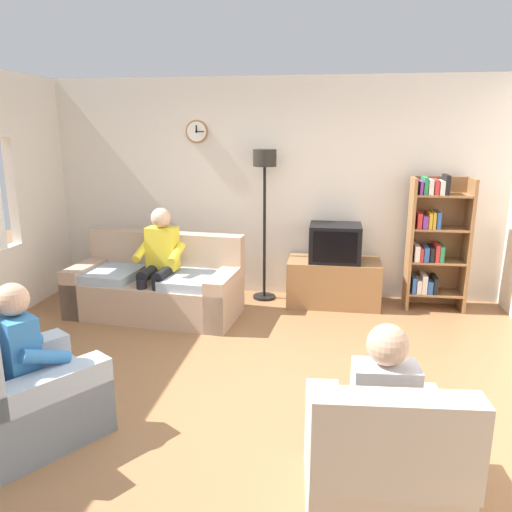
{
  "coord_description": "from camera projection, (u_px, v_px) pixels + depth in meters",
  "views": [
    {
      "loc": [
        0.74,
        -3.66,
        2.1
      ],
      "look_at": [
        0.05,
        0.86,
        0.93
      ],
      "focal_mm": 35.34,
      "sensor_mm": 36.0,
      "label": 1
    }
  ],
  "objects": [
    {
      "name": "person_on_couch",
      "position": [
        159.0,
        258.0,
        5.58
      ],
      "size": [
        0.54,
        0.56,
        1.24
      ],
      "color": "yellow",
      "rests_on": "ground_plane"
    },
    {
      "name": "ground_plane",
      "position": [
        234.0,
        391.0,
        4.14
      ],
      "size": [
        12.0,
        12.0,
        0.0
      ],
      "primitive_type": "plane",
      "color": "#8C603D"
    },
    {
      "name": "back_wall_assembly",
      "position": [
        274.0,
        189.0,
        6.35
      ],
      "size": [
        6.2,
        0.17,
        2.7
      ],
      "color": "silver",
      "rests_on": "ground_plane"
    },
    {
      "name": "couch",
      "position": [
        157.0,
        287.0,
        5.79
      ],
      "size": [
        1.97,
        1.05,
        0.9
      ],
      "color": "tan",
      "rests_on": "ground_plane"
    },
    {
      "name": "person_in_left_armchair",
      "position": [
        32.0,
        352.0,
        3.45
      ],
      "size": [
        0.61,
        0.64,
        1.12
      ],
      "color": "#3372B2",
      "rests_on": "ground_plane"
    },
    {
      "name": "tv",
      "position": [
        335.0,
        243.0,
        5.96
      ],
      "size": [
        0.6,
        0.49,
        0.44
      ],
      "color": "black",
      "rests_on": "tv_stand"
    },
    {
      "name": "person_in_right_armchair",
      "position": [
        380.0,
        406.0,
        2.78
      ],
      "size": [
        0.53,
        0.56,
        1.12
      ],
      "color": "silver",
      "rests_on": "ground_plane"
    },
    {
      "name": "tv_stand",
      "position": [
        333.0,
        282.0,
        6.11
      ],
      "size": [
        1.1,
        0.56,
        0.55
      ],
      "color": "olive",
      "rests_on": "ground_plane"
    },
    {
      "name": "floor_lamp",
      "position": [
        265.0,
        183.0,
        6.04
      ],
      "size": [
        0.28,
        0.28,
        1.85
      ],
      "color": "black",
      "rests_on": "ground_plane"
    },
    {
      "name": "bookshelf",
      "position": [
        434.0,
        241.0,
        5.87
      ],
      "size": [
        0.68,
        0.36,
        1.59
      ],
      "color": "olive",
      "rests_on": "ground_plane"
    },
    {
      "name": "armchair_near_window",
      "position": [
        24.0,
        399.0,
        3.46
      ],
      "size": [
        1.16,
        1.18,
        0.9
      ],
      "color": "#9EADBC",
      "rests_on": "ground_plane"
    },
    {
      "name": "armchair_near_bookshelf",
      "position": [
        379.0,
        466.0,
        2.77
      ],
      "size": [
        0.86,
        0.94,
        0.9
      ],
      "color": "#BCAD99",
      "rests_on": "ground_plane"
    }
  ]
}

